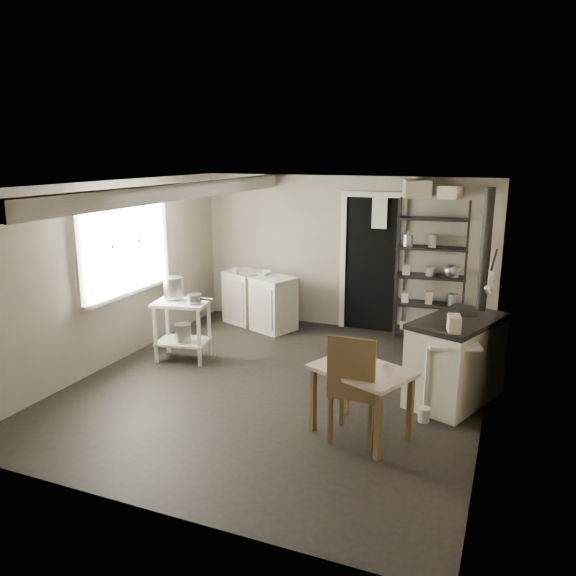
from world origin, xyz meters
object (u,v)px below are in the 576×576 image
at_px(base_cabinets, 259,297).
at_px(stove, 456,362).
at_px(chair, 356,390).
at_px(shelf_rack, 430,276).
at_px(prep_table, 183,330).
at_px(stockpot, 173,288).
at_px(flour_sack, 436,334).
at_px(work_table, 361,398).

height_order(base_cabinets, stove, stove).
bearing_deg(chair, base_cabinets, 128.67).
distance_m(shelf_rack, stove, 2.07).
distance_m(prep_table, chair, 2.88).
relative_size(prep_table, stockpot, 2.91).
bearing_deg(shelf_rack, stockpot, -153.08).
relative_size(prep_table, shelf_rack, 0.38).
bearing_deg(chair, flour_sack, 81.72).
distance_m(base_cabinets, work_table, 3.65).
distance_m(stockpot, work_table, 3.08).
bearing_deg(stockpot, shelf_rack, 33.17).
relative_size(prep_table, flour_sack, 1.51).
xyz_separation_m(prep_table, stove, (3.40, 0.06, 0.04)).
xyz_separation_m(base_cabinets, chair, (2.33, -2.85, 0.02)).
height_order(base_cabinets, work_table, base_cabinets).
xyz_separation_m(work_table, chair, (-0.03, -0.07, 0.10)).
height_order(prep_table, base_cabinets, base_cabinets).
distance_m(prep_table, stockpot, 0.56).
bearing_deg(work_table, flour_sack, 82.74).
bearing_deg(chair, work_table, 65.11).
bearing_deg(stove, chair, -101.09).
bearing_deg(shelf_rack, base_cabinets, -179.80).
relative_size(prep_table, work_table, 0.87).
bearing_deg(prep_table, base_cabinets, 79.89).
bearing_deg(shelf_rack, chair, -99.63).
distance_m(prep_table, stove, 3.40).
bearing_deg(chair, prep_table, 155.61).
xyz_separation_m(stove, work_table, (-0.74, -1.16, -0.06)).
bearing_deg(flour_sack, work_table, -97.26).
height_order(shelf_rack, chair, shelf_rack).
distance_m(stove, chair, 1.45).
relative_size(prep_table, base_cabinets, 0.63).
height_order(stockpot, stove, stockpot).
bearing_deg(flour_sack, base_cabinets, 177.24).
distance_m(prep_table, base_cabinets, 1.72).
xyz_separation_m(stove, chair, (-0.77, -1.23, 0.04)).
bearing_deg(stockpot, prep_table, -17.42).
bearing_deg(prep_table, chair, -23.82).
bearing_deg(work_table, shelf_rack, 87.12).
distance_m(stockpot, chair, 3.06).
relative_size(stockpot, work_table, 0.30).
height_order(shelf_rack, stove, shelf_rack).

